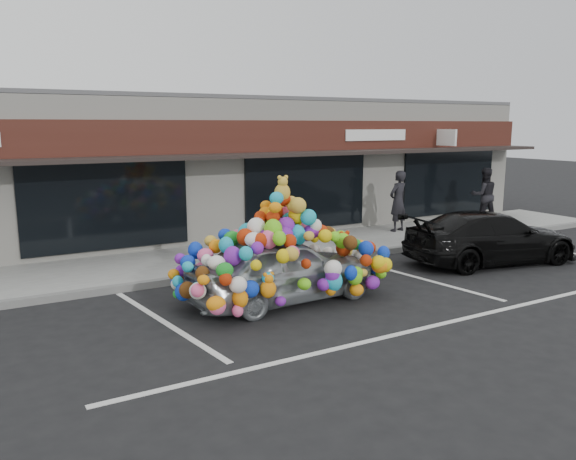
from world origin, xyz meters
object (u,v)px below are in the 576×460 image
toy_car (283,261)px  black_sedan (491,237)px  pedestrian_a (398,201)px  pedestrian_b (484,195)px

toy_car → black_sedan: (6.13, 0.15, -0.16)m
black_sedan → pedestrian_a: 3.98m
pedestrian_a → black_sedan: bearing=73.3°
pedestrian_a → pedestrian_b: bearing=164.6°
toy_car → black_sedan: toy_car is taller
pedestrian_b → black_sedan: bearing=68.0°
pedestrian_a → toy_car: bearing=20.1°
black_sedan → pedestrian_a: bearing=5.7°
toy_car → pedestrian_b: bearing=-72.0°
black_sedan → pedestrian_a: size_ratio=2.38×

